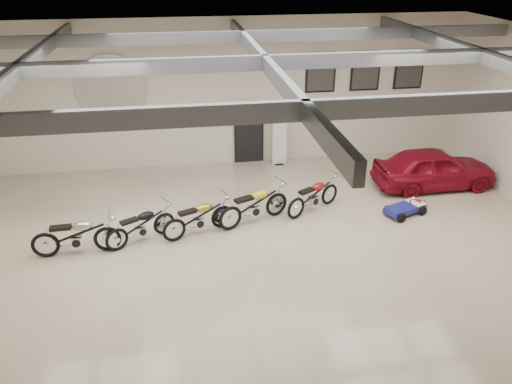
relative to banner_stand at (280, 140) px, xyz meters
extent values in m
cube|color=beige|center=(-1.52, -5.50, -0.92)|extent=(16.00, 12.00, 0.01)
cube|color=slate|center=(-1.52, -5.50, 4.08)|extent=(16.00, 12.00, 0.01)
cube|color=beige|center=(-1.52, 0.50, 1.58)|extent=(16.00, 0.02, 5.00)
cube|color=black|center=(-1.02, 0.45, 0.13)|extent=(0.92, 0.08, 2.10)
imported|color=maroon|center=(4.48, -2.59, -0.27)|extent=(1.59, 3.84, 1.30)
camera|label=1|loc=(-3.39, -16.06, 6.03)|focal=35.00mm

